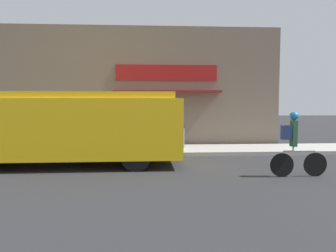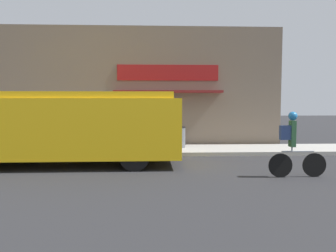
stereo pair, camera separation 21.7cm
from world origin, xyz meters
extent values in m
plane|color=#2B2B2D|center=(0.00, 0.00, 0.00)|extent=(70.00, 70.00, 0.00)
cube|color=#ADAAA3|center=(0.00, 1.10, 0.07)|extent=(28.00, 2.20, 0.14)
cube|color=#756656|center=(0.00, 2.52, 2.54)|extent=(14.00, 0.18, 5.08)
cube|color=maroon|center=(2.16, 2.41, 3.15)|extent=(4.23, 0.05, 0.65)
cube|color=maroon|center=(2.16, 2.10, 2.35)|extent=(4.44, 0.66, 0.10)
cube|color=yellow|center=(-0.44, -1.42, 1.16)|extent=(5.54, 2.18, 1.73)
cube|color=yellow|center=(-0.44, -1.42, 2.12)|extent=(5.09, 2.01, 0.18)
cube|color=red|center=(-1.96, -0.11, 1.25)|extent=(0.03, 0.44, 0.44)
cylinder|color=black|center=(-3.28, -0.53, 0.42)|extent=(0.85, 0.27, 0.85)
cylinder|color=black|center=(1.00, -0.50, 0.42)|extent=(0.85, 0.27, 0.85)
cylinder|color=black|center=(1.02, -2.32, 0.42)|extent=(0.85, 0.27, 0.85)
cylinder|color=black|center=(5.67, -3.27, 0.31)|extent=(0.62, 0.05, 0.61)
cylinder|color=black|center=(4.78, -3.28, 0.31)|extent=(0.62, 0.05, 0.61)
cylinder|color=#999EA3|center=(5.22, -3.28, 0.66)|extent=(0.85, 0.05, 0.04)
cylinder|color=#999EA3|center=(5.07, -3.28, 0.72)|extent=(0.04, 0.04, 0.12)
cube|color=#2D5B38|center=(5.07, -3.28, 1.12)|extent=(0.12, 0.20, 0.66)
sphere|color=#2375B7|center=(5.07, -3.28, 1.57)|extent=(0.22, 0.22, 0.22)
cube|color=navy|center=(4.88, -3.28, 1.15)|extent=(0.26, 0.15, 0.36)
cylinder|color=slate|center=(2.49, 1.36, 0.53)|extent=(0.60, 0.60, 0.77)
cylinder|color=black|center=(2.49, 1.36, 0.94)|extent=(0.62, 0.62, 0.04)
camera|label=1|loc=(1.34, -11.37, 1.91)|focal=35.00mm
camera|label=2|loc=(1.56, -11.38, 1.91)|focal=35.00mm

